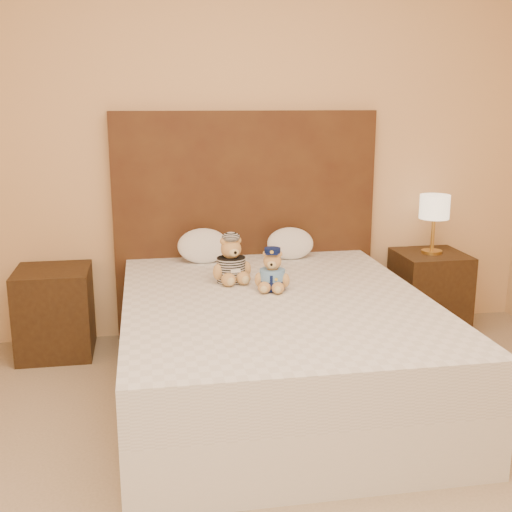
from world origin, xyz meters
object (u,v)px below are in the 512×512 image
(bed, at_px, (276,346))
(pillow_left, at_px, (203,244))
(lamp, at_px, (434,210))
(teddy_police, at_px, (272,269))
(nightstand_left, at_px, (55,312))
(pillow_right, at_px, (290,242))
(teddy_prisoner, at_px, (231,259))
(nightstand_right, at_px, (429,292))

(bed, xyz_separation_m, pillow_left, (-0.31, 0.83, 0.39))
(lamp, distance_m, teddy_police, 1.42)
(nightstand_left, relative_size, lamp, 1.38)
(lamp, relative_size, pillow_left, 1.21)
(bed, relative_size, pillow_right, 6.45)
(pillow_right, bearing_deg, lamp, -1.75)
(teddy_prisoner, bearing_deg, lamp, 6.12)
(teddy_police, height_order, pillow_left, teddy_police)
(nightstand_left, distance_m, lamp, 2.56)
(bed, relative_size, teddy_police, 8.53)
(bed, height_order, pillow_left, pillow_left)
(nightstand_right, relative_size, teddy_prisoner, 2.05)
(teddy_prisoner, bearing_deg, teddy_police, -56.59)
(nightstand_right, bearing_deg, teddy_police, -151.97)
(nightstand_left, xyz_separation_m, teddy_prisoner, (1.06, -0.46, 0.41))
(bed, xyz_separation_m, lamp, (1.25, 0.80, 0.57))
(nightstand_left, height_order, teddy_police, teddy_police)
(teddy_prisoner, bearing_deg, pillow_right, 35.28)
(nightstand_left, relative_size, teddy_prisoner, 2.05)
(lamp, bearing_deg, teddy_police, -151.97)
(pillow_left, height_order, pillow_right, pillow_left)
(bed, height_order, nightstand_left, same)
(teddy_police, height_order, pillow_right, teddy_police)
(lamp, xyz_separation_m, pillow_left, (-1.56, 0.03, -0.18))
(bed, distance_m, teddy_police, 0.42)
(nightstand_left, relative_size, teddy_police, 2.35)
(nightstand_right, relative_size, pillow_right, 1.77)
(lamp, bearing_deg, teddy_prisoner, -162.23)
(teddy_prisoner, height_order, pillow_right, teddy_prisoner)
(bed, relative_size, nightstand_right, 3.64)
(bed, distance_m, nightstand_right, 1.48)
(lamp, relative_size, teddy_prisoner, 1.49)
(teddy_police, bearing_deg, lamp, 44.36)
(lamp, bearing_deg, pillow_right, 178.25)
(nightstand_left, distance_m, teddy_police, 1.47)
(nightstand_right, bearing_deg, bed, -147.38)
(lamp, xyz_separation_m, teddy_prisoner, (-1.44, -0.46, -0.16))
(bed, bearing_deg, nightstand_right, 32.62)
(nightstand_right, height_order, lamp, lamp)
(pillow_left, xyz_separation_m, pillow_right, (0.57, 0.00, -0.01))
(pillow_left, relative_size, pillow_right, 1.07)
(bed, xyz_separation_m, nightstand_left, (-1.25, 0.80, -0.00))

